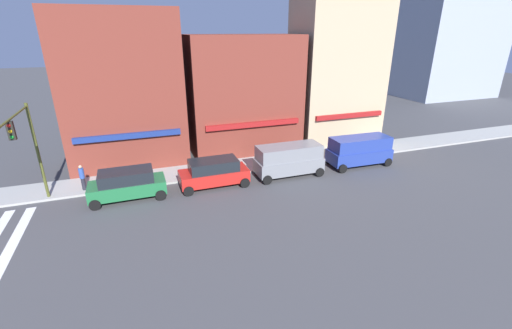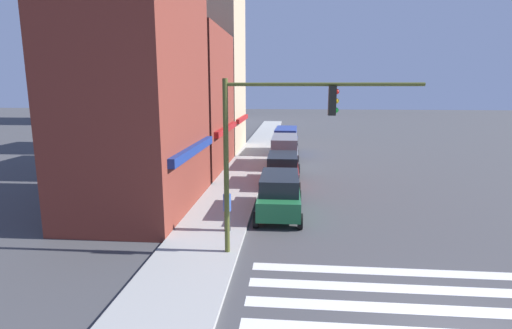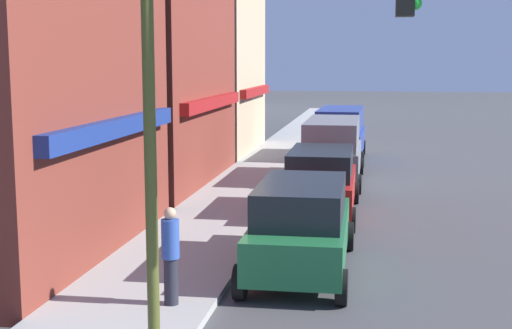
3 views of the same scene
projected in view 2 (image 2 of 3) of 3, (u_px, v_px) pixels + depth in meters
The scene contains 7 objects.
storefront_row at pixel (190, 85), 28.45m from camera, with size 27.11×5.30×14.49m.
traffic_signal at pixel (273, 135), 13.39m from camera, with size 0.32×6.51×6.25m.
suv_green at pixel (280, 193), 18.82m from camera, with size 4.72×2.12×1.94m.
suv_red at pixel (283, 169), 24.35m from camera, with size 4.72×2.12×1.94m.
van_grey at pixel (285, 150), 29.85m from camera, with size 5.01×2.22×2.34m.
van_blue at pixel (286, 140), 35.89m from camera, with size 5.05×2.22×2.34m.
pedestrian_blue_shirt at pixel (227, 209), 16.24m from camera, with size 0.32×0.32×1.77m.
Camera 2 is at (-8.60, 4.15, 5.98)m, focal length 28.00 mm.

